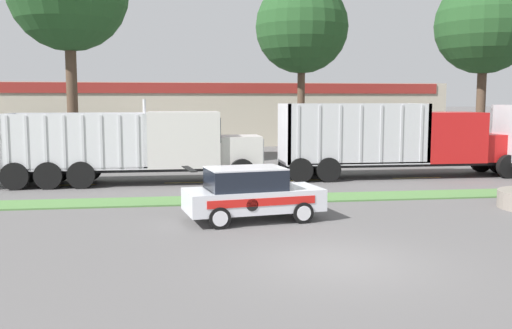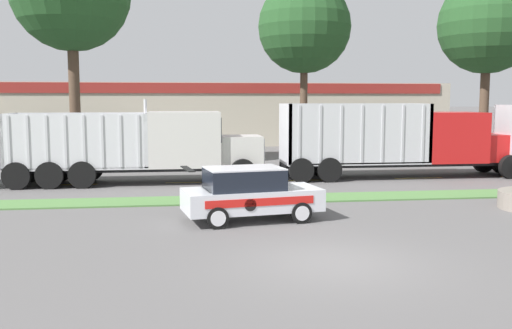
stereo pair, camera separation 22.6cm
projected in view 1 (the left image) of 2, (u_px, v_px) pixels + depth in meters
ground_plane at (337, 262)px, 13.16m from camera, size 600.00×600.00×0.00m
grass_verge at (273, 199)px, 21.46m from camera, size 120.00×1.79×0.06m
centre_line_3 at (68, 185)px, 25.10m from camera, size 2.40×0.14×0.01m
centre_line_4 at (191, 182)px, 25.87m from camera, size 2.40×0.14×0.01m
centre_line_5 at (307, 180)px, 26.63m from camera, size 2.40×0.14×0.01m
centre_line_6 at (417, 178)px, 27.40m from camera, size 2.40×0.14×0.01m
dump_truck_lead at (159, 147)px, 25.52m from camera, size 11.14×2.65×3.76m
dump_truck_trail at (423, 142)px, 27.75m from camera, size 11.91×2.76×3.56m
rally_car at (251, 193)px, 17.63m from camera, size 4.44×2.48×1.70m
store_building_backdrop at (219, 113)px, 51.10m from camera, size 37.26×12.10×5.11m
tree_behind_left at (485, 15)px, 35.34m from camera, size 6.06×6.06×12.93m
tree_behind_centre at (302, 17)px, 37.83m from camera, size 6.18×6.18×13.23m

